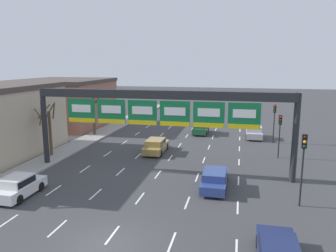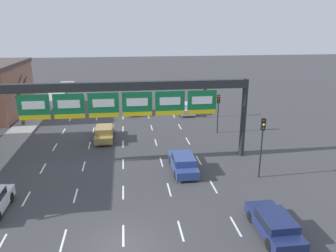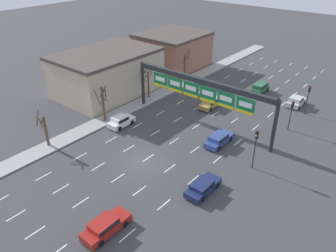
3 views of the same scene
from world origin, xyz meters
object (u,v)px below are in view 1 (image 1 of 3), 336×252
at_px(car_blue, 215,178).
at_px(tree_bare_third, 49,127).
at_px(tree_bare_second, 94,112).
at_px(sign_gantry, 159,106).
at_px(car_gold, 156,145).
at_px(suv_green, 201,127).
at_px(traffic_light_mid_block, 280,127).
at_px(traffic_light_far_end, 274,116).
at_px(traffic_light_near_gantry, 303,156).
at_px(car_white, 18,186).
at_px(car_silver, 254,132).

xyz_separation_m(car_blue, tree_bare_third, (-16.67, 4.94, 2.21)).
bearing_deg(car_blue, tree_bare_second, 137.97).
distance_m(sign_gantry, car_gold, 7.95).
bearing_deg(suv_green, tree_bare_third, -134.02).
xyz_separation_m(traffic_light_mid_block, tree_bare_third, (-22.13, -4.27, -0.09)).
height_order(tree_bare_second, tree_bare_third, tree_bare_second).
bearing_deg(traffic_light_far_end, tree_bare_third, -154.58).
relative_size(traffic_light_near_gantry, traffic_light_far_end, 1.07).
height_order(sign_gantry, suv_green, sign_gantry).
bearing_deg(sign_gantry, tree_bare_third, 168.58).
distance_m(suv_green, traffic_light_mid_block, 13.14).
height_order(sign_gantry, tree_bare_second, sign_gantry).
bearing_deg(tree_bare_second, traffic_light_near_gantry, -37.26).
relative_size(traffic_light_far_end, tree_bare_third, 0.84).
bearing_deg(traffic_light_far_end, sign_gantry, -128.74).
relative_size(suv_green, tree_bare_second, 0.69).
xyz_separation_m(car_blue, traffic_light_far_end, (5.52, 15.48, 2.45)).
bearing_deg(car_gold, traffic_light_far_end, 29.57).
bearing_deg(traffic_light_mid_block, traffic_light_near_gantry, -88.97).
distance_m(car_blue, tree_bare_third, 17.53).
relative_size(car_white, car_blue, 0.84).
bearing_deg(car_gold, traffic_light_mid_block, 3.20).
relative_size(suv_green, traffic_light_near_gantry, 0.85).
bearing_deg(car_gold, traffic_light_near_gantry, -40.30).
relative_size(traffic_light_near_gantry, tree_bare_third, 0.90).
xyz_separation_m(car_blue, traffic_light_near_gantry, (5.65, -1.98, 2.66)).
bearing_deg(car_white, tree_bare_second, 99.63).
height_order(car_silver, suv_green, suv_green).
height_order(car_white, traffic_light_mid_block, traffic_light_mid_block).
xyz_separation_m(car_gold, car_blue, (6.74, -8.53, -0.02)).
height_order(car_blue, traffic_light_near_gantry, traffic_light_near_gantry).
bearing_deg(car_blue, car_gold, 128.31).
bearing_deg(traffic_light_far_end, car_blue, -109.61).
bearing_deg(tree_bare_second, car_silver, 7.42).
bearing_deg(traffic_light_mid_block, tree_bare_second, 165.57).
relative_size(traffic_light_mid_block, tree_bare_third, 0.80).
distance_m(car_silver, car_blue, 17.78).
bearing_deg(tree_bare_second, tree_bare_third, -91.14).
height_order(car_white, traffic_light_far_end, traffic_light_far_end).
distance_m(suv_green, traffic_light_near_gantry, 22.74).
distance_m(car_silver, suv_green, 6.88).
bearing_deg(car_blue, tree_bare_third, 163.51).
bearing_deg(sign_gantry, suv_green, 84.53).
bearing_deg(car_silver, car_white, -127.02).
bearing_deg(traffic_light_near_gantry, car_white, -172.11).
bearing_deg(car_gold, car_blue, -51.69).
height_order(car_blue, traffic_light_mid_block, traffic_light_mid_block).
relative_size(car_gold, traffic_light_mid_block, 1.10).
relative_size(sign_gantry, tree_bare_third, 4.12).
distance_m(car_silver, car_gold, 13.54).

